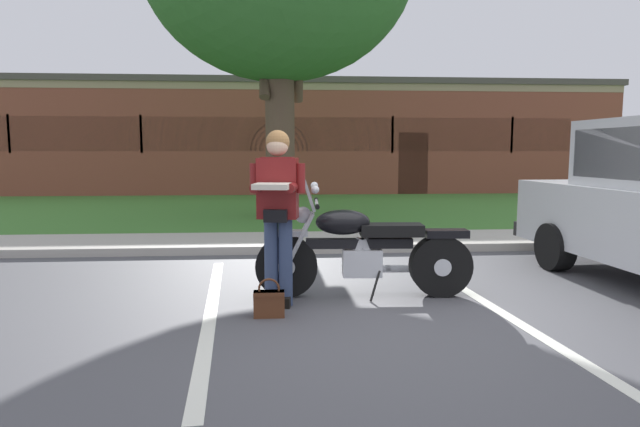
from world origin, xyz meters
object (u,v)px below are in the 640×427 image
hedge_center_left (190,176)px  rider_person (278,203)px  motorcycle (372,250)px  handbag (269,301)px  brick_building (272,140)px  hedge_left (63,177)px  hedge_center_right (313,176)px  hedge_right (432,175)px

hedge_center_left → rider_person: bearing=-77.5°
motorcycle → handbag: motorcycle is taller
hedge_center_left → brick_building: (2.66, 5.31, 1.30)m
motorcycle → hedge_center_left: bearing=106.8°
handbag → hedge_left: 15.38m
handbag → brick_building: (-0.22, 18.99, 1.80)m
hedge_left → brick_building: 8.72m
hedge_left → hedge_center_right: 8.27m
hedge_center_left → hedge_center_right: size_ratio=1.31×
hedge_left → hedge_right: size_ratio=1.17×
hedge_center_right → hedge_right: 4.14m
handbag → rider_person: bearing=77.0°
rider_person → hedge_center_left: 13.64m
motorcycle → hedge_left: size_ratio=0.74×
hedge_left → hedge_center_right: (8.27, -0.00, 0.00)m
hedge_center_right → hedge_right: same height
hedge_left → brick_building: size_ratio=0.13×
hedge_center_right → brick_building: bearing=105.5°
rider_person → handbag: 0.94m
rider_person → hedge_left: 15.09m
rider_person → hedge_center_right: bearing=85.0°
hedge_center_left → brick_building: size_ratio=0.14×
rider_person → hedge_right: size_ratio=0.65×
brick_building → motorcycle: bearing=-86.0°
motorcycle → hedge_left: (-8.06, 13.04, 0.16)m
motorcycle → hedge_center_right: size_ratio=0.89×
handbag → hedge_left: hedge_left is taller
motorcycle → hedge_right: 13.75m
rider_person → hedge_left: (-7.10, 13.31, -0.36)m
handbag → hedge_center_left: (-2.88, 13.68, 0.51)m
motorcycle → hedge_center_left: motorcycle is taller
hedge_center_right → hedge_left: bearing=180.0°
motorcycle → brick_building: brick_building is taller
motorcycle → hedge_right: (4.34, 13.04, 0.16)m
hedge_center_left → hedge_right: same height
rider_person → brick_building: brick_building is taller
hedge_right → brick_building: 7.84m
hedge_center_left → hedge_right: bearing=0.0°
motorcycle → brick_building: (-1.27, 18.36, 1.46)m
hedge_right → brick_building: size_ratio=0.11×
hedge_left → hedge_center_right: same height
motorcycle → handbag: size_ratio=6.23×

